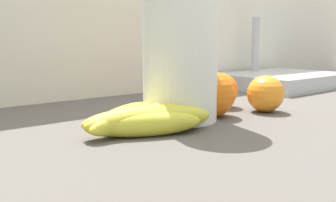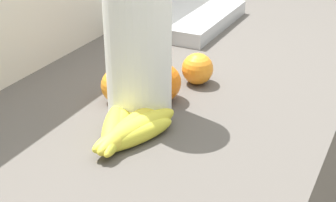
% 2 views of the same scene
% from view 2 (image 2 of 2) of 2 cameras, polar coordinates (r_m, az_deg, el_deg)
% --- Properties ---
extents(wall_back, '(2.26, 0.06, 1.30)m').
position_cam_2_polar(wall_back, '(1.49, -9.56, -0.92)').
color(wall_back, silver).
rests_on(wall_back, ground).
extents(banana_bunch, '(0.21, 0.15, 0.04)m').
position_cam_2_polar(banana_bunch, '(0.91, -4.69, -3.22)').
color(banana_bunch, gold).
rests_on(banana_bunch, counter).
extents(orange_right, '(0.07, 0.07, 0.07)m').
position_cam_2_polar(orange_right, '(1.13, -1.39, 3.95)').
color(orange_right, orange).
rests_on(orange_right, counter).
extents(orange_far_right, '(0.08, 0.08, 0.08)m').
position_cam_2_polar(orange_far_right, '(1.04, -0.73, 2.11)').
color(orange_far_right, orange).
rests_on(orange_far_right, counter).
extents(orange_back_left, '(0.07, 0.07, 0.07)m').
position_cam_2_polar(orange_back_left, '(1.12, 3.37, 3.68)').
color(orange_back_left, orange).
rests_on(orange_back_left, counter).
extents(orange_back_right, '(0.07, 0.07, 0.07)m').
position_cam_2_polar(orange_back_right, '(1.04, -5.62, 1.75)').
color(orange_back_right, orange).
rests_on(orange_back_right, counter).
extents(paper_towel_roll, '(0.13, 0.13, 0.32)m').
position_cam_2_polar(paper_towel_roll, '(0.95, -3.41, 6.58)').
color(paper_towel_roll, white).
rests_on(paper_towel_roll, counter).
extents(sink_basin, '(0.37, 0.29, 0.21)m').
position_cam_2_polar(sink_basin, '(1.54, 1.36, 9.65)').
color(sink_basin, '#B7BABF').
rests_on(sink_basin, counter).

